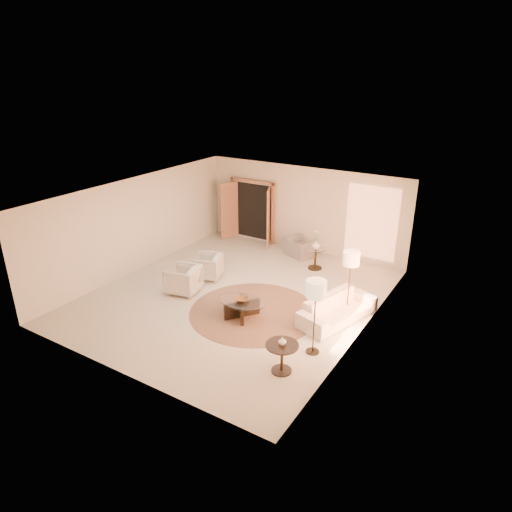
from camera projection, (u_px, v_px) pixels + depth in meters
The scene contains 18 objects.
room at pixel (235, 247), 11.76m from camera, with size 7.04×8.04×2.83m.
windows_right at pixel (365, 278), 10.18m from camera, with size 0.10×6.40×2.40m, color #F39261, non-canonical shape.
window_back_corner at pixel (371, 223), 13.76m from camera, with size 1.70×0.10×2.40m, color #F39261, non-canonical shape.
curtains_right at pixel (375, 265), 10.93m from camera, with size 0.06×5.20×2.60m, color beige, non-canonical shape.
french_doors at pixel (251, 212), 15.81m from camera, with size 1.95×0.66×2.16m.
area_rug at pixel (254, 312), 11.47m from camera, with size 3.24×3.24×0.01m, color #482C1F.
sofa at pixel (338, 309), 10.98m from camera, with size 2.12×0.83×0.62m, color silver.
armchair_left at pixel (207, 265), 13.20m from camera, with size 0.76×0.71×0.78m, color silver.
armchair_right at pixel (183, 278), 12.32m from camera, with size 0.81×0.76×0.83m, color silver.
accent_chair at pixel (300, 245), 14.71m from camera, with size 0.91×0.59×0.79m, color gray.
coffee_table at pixel (242, 307), 11.13m from camera, with size 1.24×1.24×0.45m.
end_table at pixel (282, 353), 9.06m from camera, with size 0.67×0.67×0.63m.
side_table at pixel (315, 257), 13.80m from camera, with size 0.56×0.56×0.65m.
floor_lamp_near at pixel (351, 261), 10.87m from camera, with size 0.40×0.40×1.66m.
floor_lamp_far at pixel (316, 292), 9.29m from camera, with size 0.41×0.41×1.71m.
bowl at pixel (242, 299), 11.05m from camera, with size 0.33×0.33×0.08m, color brown.
end_vase at pixel (282, 341), 8.96m from camera, with size 0.16×0.16×0.17m, color white.
side_vase at pixel (316, 245), 13.66m from camera, with size 0.25×0.25×0.26m, color white.
Camera 1 is at (6.23, -9.02, 5.69)m, focal length 32.00 mm.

